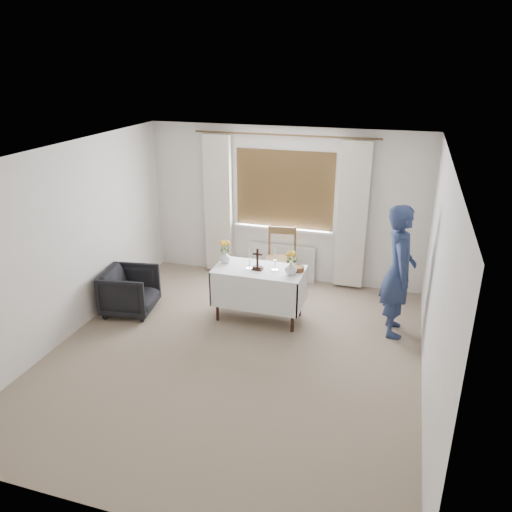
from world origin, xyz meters
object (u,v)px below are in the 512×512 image
at_px(wooden_chair, 280,262).
at_px(person, 399,271).
at_px(armchair, 130,291).
at_px(flower_vase_left, 225,257).
at_px(altar_table, 259,294).
at_px(flower_vase_right, 291,268).
at_px(wooden_cross, 257,259).

xyz_separation_m(wooden_chair, person, (1.77, -0.76, 0.38)).
relative_size(wooden_chair, person, 0.58).
distance_m(wooden_chair, armchair, 2.31).
relative_size(armchair, flower_vase_left, 4.27).
bearing_deg(person, altar_table, 87.04).
bearing_deg(person, armchair, 89.95).
bearing_deg(armchair, flower_vase_right, -91.43).
relative_size(altar_table, wooden_chair, 1.21).
height_order(flower_vase_left, flower_vase_right, flower_vase_right).
height_order(altar_table, flower_vase_left, flower_vase_left).
xyz_separation_m(wooden_chair, flower_vase_left, (-0.59, -0.85, 0.33)).
distance_m(wooden_chair, flower_vase_right, 1.11).
bearing_deg(flower_vase_right, flower_vase_left, 172.40).
xyz_separation_m(altar_table, wooden_chair, (0.07, 0.93, 0.13)).
distance_m(armchair, wooden_cross, 1.95).
relative_size(wooden_chair, wooden_cross, 3.34).
relative_size(wooden_cross, flower_vase_left, 1.81).
bearing_deg(flower_vase_left, altar_table, -8.23).
distance_m(person, wooden_cross, 1.86).
height_order(wooden_cross, flower_vase_left, wooden_cross).
relative_size(altar_table, person, 0.70).
bearing_deg(flower_vase_left, wooden_cross, -12.00).
xyz_separation_m(armchair, wooden_cross, (1.83, 0.33, 0.59)).
relative_size(altar_table, flower_vase_left, 7.33).
xyz_separation_m(wooden_cross, flower_vase_left, (-0.51, 0.11, -0.07)).
bearing_deg(wooden_cross, flower_vase_left, 170.07).
height_order(person, wooden_cross, person).
bearing_deg(wooden_cross, armchair, -167.81).
relative_size(altar_table, flower_vase_right, 7.10).
relative_size(wooden_chair, armchair, 1.42).
bearing_deg(altar_table, wooden_chair, 85.91).
distance_m(person, flower_vase_left, 2.37).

